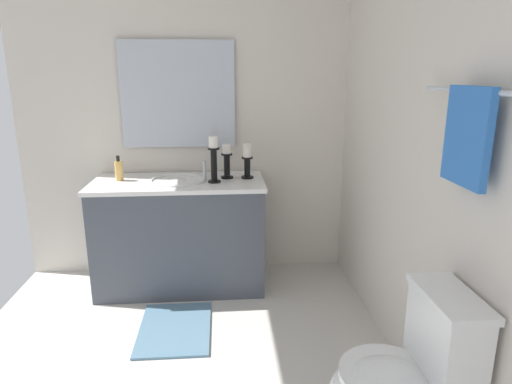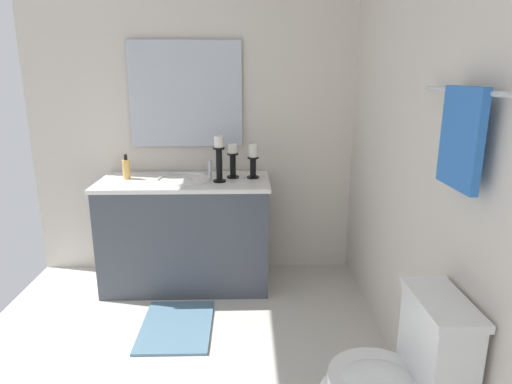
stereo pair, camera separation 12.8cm
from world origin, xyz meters
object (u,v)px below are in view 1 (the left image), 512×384
(sink_basin, at_px, (178,186))
(soap_bottle, at_px, (119,170))
(towel_bar, at_px, (478,91))
(vanity_cabinet, at_px, (181,234))
(candle_holder_tall, at_px, (247,160))
(candle_holder_short, at_px, (227,160))
(towel_near_vanity, at_px, (467,137))
(candle_holder_mid, at_px, (214,158))
(bath_mat, at_px, (175,328))
(mirror, at_px, (178,95))
(toilet, at_px, (403,382))

(sink_basin, xyz_separation_m, soap_bottle, (-0.04, -0.42, 0.11))
(soap_bottle, distance_m, towel_bar, 2.38)
(vanity_cabinet, height_order, candle_holder_tall, candle_holder_tall)
(candle_holder_short, height_order, towel_near_vanity, towel_near_vanity)
(sink_basin, distance_m, candle_holder_mid, 0.34)
(vanity_cabinet, relative_size, towel_near_vanity, 3.37)
(sink_basin, bearing_deg, towel_near_vanity, 38.40)
(candle_holder_tall, distance_m, candle_holder_short, 0.15)
(bath_mat, bearing_deg, towel_near_vanity, 53.08)
(mirror, height_order, towel_bar, mirror)
(towel_near_vanity, bearing_deg, vanity_cabinet, -141.58)
(towel_near_vanity, bearing_deg, candle_holder_tall, -155.45)
(candle_holder_mid, bearing_deg, towel_near_vanity, 33.13)
(vanity_cabinet, height_order, candle_holder_mid, candle_holder_mid)
(candle_holder_short, bearing_deg, mirror, -122.24)
(sink_basin, height_order, candle_holder_tall, candle_holder_tall)
(mirror, bearing_deg, vanity_cabinet, -0.01)
(bath_mat, bearing_deg, towel_bar, 53.48)
(towel_near_vanity, bearing_deg, mirror, -146.11)
(soap_bottle, distance_m, towel_near_vanity, 2.33)
(candle_holder_short, distance_m, towel_bar, 1.92)
(candle_holder_mid, height_order, towel_bar, towel_bar)
(mirror, height_order, candle_holder_tall, mirror)
(soap_bottle, xyz_separation_m, bath_mat, (0.67, 0.42, -0.88))
(candle_holder_short, relative_size, towel_bar, 0.32)
(candle_holder_short, bearing_deg, towel_bar, 29.08)
(towel_near_vanity, bearing_deg, bath_mat, -126.92)
(candle_holder_tall, xyz_separation_m, bath_mat, (0.67, -0.50, -0.94))
(mirror, bearing_deg, towel_bar, 34.27)
(vanity_cabinet, relative_size, sink_basin, 3.08)
(sink_basin, xyz_separation_m, bath_mat, (0.62, -0.00, -0.77))
(sink_basin, height_order, mirror, mirror)
(bath_mat, bearing_deg, sink_basin, 179.91)
(mirror, height_order, soap_bottle, mirror)
(candle_holder_tall, height_order, soap_bottle, candle_holder_tall)
(sink_basin, relative_size, mirror, 0.48)
(vanity_cabinet, height_order, towel_bar, towel_bar)
(towel_near_vanity, distance_m, bath_mat, 2.03)
(candle_holder_tall, distance_m, toilet, 1.87)
(towel_bar, xyz_separation_m, bath_mat, (-0.92, -1.25, -1.49))
(toilet, xyz_separation_m, towel_bar, (-0.11, 0.22, 1.13))
(vanity_cabinet, xyz_separation_m, soap_bottle, (-0.04, -0.42, 0.48))
(towel_bar, distance_m, bath_mat, 2.15)
(candle_holder_mid, bearing_deg, bath_mat, -24.94)
(vanity_cabinet, xyz_separation_m, candle_holder_short, (-0.06, 0.35, 0.54))
(sink_basin, relative_size, candle_holder_mid, 1.24)
(toilet, bearing_deg, candle_holder_tall, -162.95)
(candle_holder_tall, relative_size, towel_near_vanity, 0.69)
(mirror, relative_size, candle_holder_tall, 3.35)
(towel_near_vanity, bearing_deg, toilet, -61.01)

